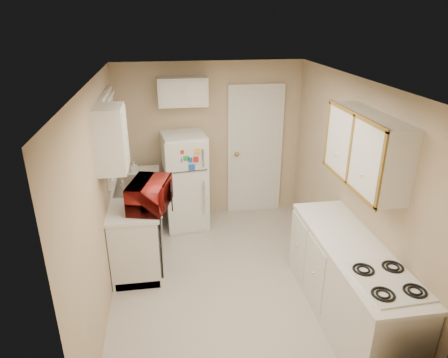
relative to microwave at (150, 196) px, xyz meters
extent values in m
plane|color=beige|center=(0.90, -0.36, -1.05)|extent=(3.80, 3.80, 0.00)
plane|color=white|center=(0.90, -0.36, 1.35)|extent=(3.80, 3.80, 0.00)
plane|color=tan|center=(-0.50, -0.36, 0.15)|extent=(3.80, 3.80, 0.00)
plane|color=tan|center=(2.30, -0.36, 0.15)|extent=(3.80, 3.80, 0.00)
plane|color=tan|center=(0.90, 1.54, 0.15)|extent=(2.80, 2.80, 0.00)
plane|color=tan|center=(0.90, -2.26, 0.15)|extent=(2.80, 2.80, 0.00)
cube|color=silver|center=(-0.20, 0.54, -0.60)|extent=(0.60, 1.80, 0.90)
cube|color=black|center=(0.09, -0.06, -0.56)|extent=(0.03, 0.58, 0.72)
cube|color=gray|center=(-0.20, 0.69, -0.19)|extent=(0.54, 0.74, 0.16)
imported|color=maroon|center=(0.00, 0.00, 0.00)|extent=(0.67, 0.48, 0.40)
imported|color=white|center=(-0.25, 1.19, -0.05)|extent=(0.09, 0.09, 0.16)
cube|color=silver|center=(-0.46, 0.69, 0.55)|extent=(0.10, 0.98, 1.08)
cube|color=silver|center=(-0.35, -0.14, 0.75)|extent=(0.30, 0.45, 0.70)
cube|color=silver|center=(0.47, 1.14, -0.33)|extent=(0.66, 0.64, 1.45)
cube|color=silver|center=(0.50, 1.39, 0.95)|extent=(0.70, 0.30, 0.40)
cube|color=silver|center=(1.60, 1.50, -0.03)|extent=(0.86, 0.06, 2.08)
cube|color=silver|center=(2.00, -1.16, -0.60)|extent=(0.60, 2.00, 0.90)
cube|color=silver|center=(2.03, -1.74, -0.67)|extent=(0.53, 0.65, 0.77)
cube|color=silver|center=(2.15, -0.86, 0.75)|extent=(0.30, 1.20, 0.70)
camera|label=1|loc=(0.22, -4.31, 1.98)|focal=32.00mm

